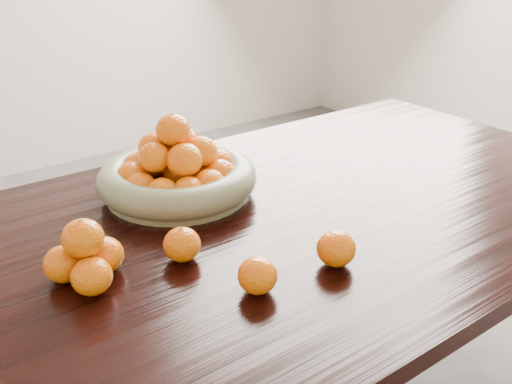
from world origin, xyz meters
TOP-DOWN VIEW (x-y plane):
  - dining_table at (0.00, 0.00)m, footprint 2.00×1.00m
  - fruit_bowl at (-0.08, 0.22)m, footprint 0.38×0.38m
  - orange_pyramid at (-0.40, -0.01)m, footprint 0.14×0.14m
  - loose_orange_0 at (-0.22, -0.05)m, footprint 0.07×0.07m
  - loose_orange_1 at (-0.17, -0.22)m, footprint 0.07×0.07m
  - loose_orange_2 at (0.01, -0.24)m, footprint 0.08×0.08m

SIDE VIEW (x-z plane):
  - dining_table at x=0.00m, z-range 0.29..1.04m
  - loose_orange_1 at x=-0.17m, z-range 0.75..0.82m
  - loose_orange_0 at x=-0.22m, z-range 0.75..0.82m
  - loose_orange_2 at x=0.01m, z-range 0.75..0.82m
  - orange_pyramid at x=-0.40m, z-range 0.74..0.86m
  - fruit_bowl at x=-0.08m, z-range 0.70..0.90m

